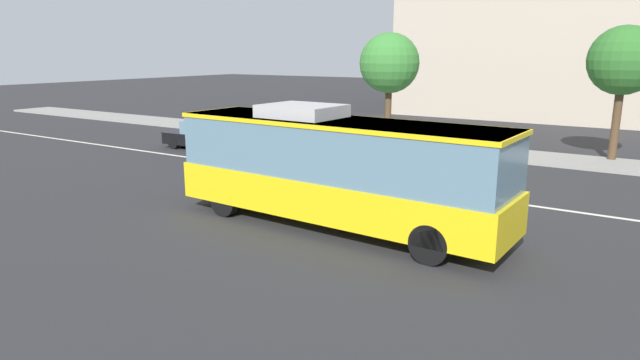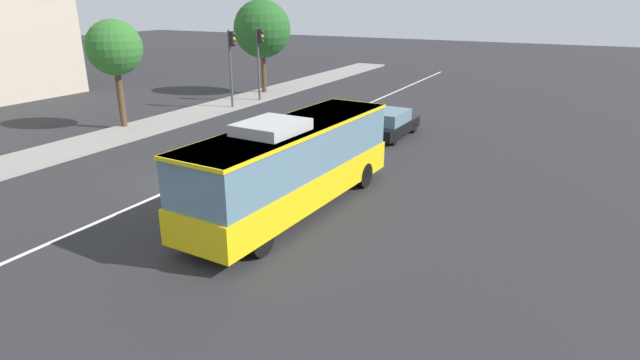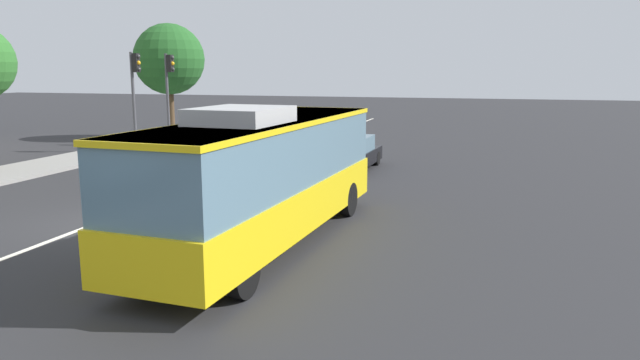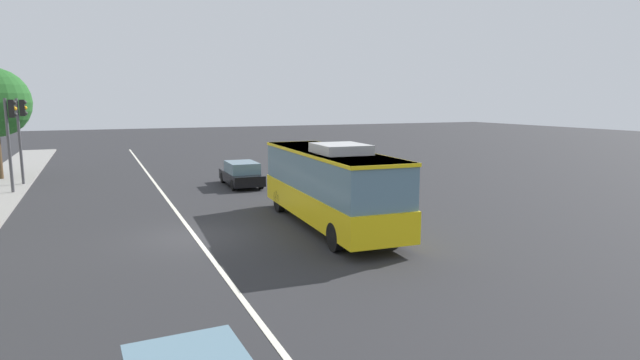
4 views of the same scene
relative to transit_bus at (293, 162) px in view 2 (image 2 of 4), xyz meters
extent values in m
plane|color=#28282B|center=(0.53, 5.31, -1.81)|extent=(160.00, 160.00, 0.00)
cube|color=gray|center=(0.53, 13.85, -1.74)|extent=(80.00, 3.16, 0.14)
cube|color=silver|center=(0.53, 5.31, -1.80)|extent=(76.00, 0.16, 0.01)
cube|color=yellow|center=(0.02, 0.00, -0.83)|extent=(10.11, 3.00, 1.10)
cube|color=slate|center=(0.02, 0.00, 0.50)|extent=(9.91, 2.91, 1.58)
cube|color=yellow|center=(0.02, 0.00, 1.23)|extent=(10.01, 2.97, 0.12)
cube|color=#B2B2B2|center=(-1.17, 0.06, 1.47)|extent=(2.29, 1.91, 0.36)
cylinder|color=black|center=(3.48, 0.93, -1.31)|extent=(1.01, 0.35, 1.00)
cylinder|color=black|center=(3.36, -1.27, -1.31)|extent=(1.01, 0.35, 1.00)
cylinder|color=black|center=(-3.32, 1.27, -1.31)|extent=(1.01, 0.35, 1.00)
cylinder|color=black|center=(-3.43, -0.93, -1.31)|extent=(1.01, 0.35, 1.00)
cube|color=black|center=(11.38, 0.63, -1.29)|extent=(4.54, 1.91, 0.60)
cube|color=slate|center=(11.13, 0.63, -0.67)|extent=(2.56, 1.72, 0.64)
cylinder|color=black|center=(12.90, 1.39, -1.49)|extent=(0.65, 0.24, 0.64)
cylinder|color=black|center=(12.86, -0.21, -1.49)|extent=(0.65, 0.24, 0.64)
cylinder|color=black|center=(9.90, 1.46, -1.49)|extent=(0.65, 0.24, 0.64)
cylinder|color=black|center=(9.86, -0.13, -1.49)|extent=(0.65, 0.24, 0.64)
cylinder|color=#47474C|center=(13.38, 12.83, 0.79)|extent=(0.16, 0.16, 5.20)
cube|color=black|center=(13.38, 12.55, 2.84)|extent=(0.33, 0.29, 0.96)
sphere|color=#2D2D2D|center=(13.37, 12.40, 3.16)|extent=(0.22, 0.22, 0.22)
sphere|color=#F9A514|center=(13.37, 12.40, 2.84)|extent=(0.22, 0.22, 0.22)
sphere|color=#2D2D2D|center=(13.37, 12.40, 2.52)|extent=(0.22, 0.22, 0.22)
cylinder|color=#47474C|center=(16.39, 12.65, 0.79)|extent=(0.16, 0.16, 5.20)
cube|color=black|center=(16.38, 12.37, 2.84)|extent=(0.33, 0.29, 0.96)
sphere|color=#2D2D2D|center=(16.37, 12.22, 3.16)|extent=(0.22, 0.22, 0.22)
sphere|color=#F9A514|center=(16.37, 12.22, 2.84)|extent=(0.22, 0.22, 0.22)
sphere|color=#2D2D2D|center=(16.37, 12.22, 2.52)|extent=(0.22, 0.22, 0.22)
cylinder|color=#4C3823|center=(19.36, 14.24, -0.15)|extent=(0.36, 0.36, 3.33)
sphere|color=#235B23|center=(19.36, 14.24, 3.14)|extent=(4.34, 4.34, 4.34)
cylinder|color=#4C3823|center=(5.89, 14.98, -0.09)|extent=(0.36, 0.36, 3.44)
sphere|color=#2D6B28|center=(5.89, 14.98, 2.78)|extent=(3.06, 3.06, 3.06)
cube|color=slate|center=(13.67, 35.08, 0.30)|extent=(0.22, 13.73, 1.50)
cube|color=slate|center=(13.67, 35.08, 3.70)|extent=(0.22, 13.73, 1.50)
camera|label=1|loc=(7.67, -12.91, 3.11)|focal=30.40mm
camera|label=2|loc=(-14.57, -8.83, 5.35)|focal=28.85mm
camera|label=3|loc=(-13.03, -5.39, 2.45)|focal=32.66mm
camera|label=4|loc=(-18.78, 8.56, 3.28)|focal=29.12mm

